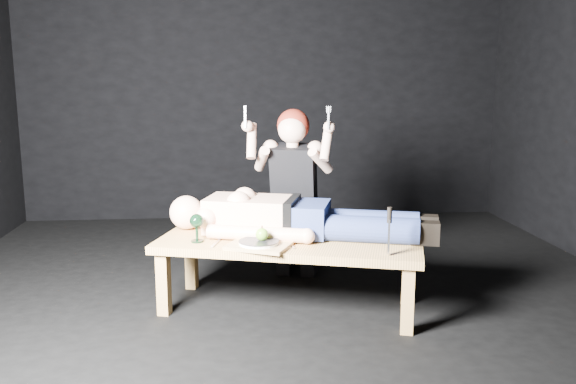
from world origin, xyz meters
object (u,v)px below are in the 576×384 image
object	(u,v)px
serving_tray	(259,246)
carving_knife	(389,231)
table	(289,275)
goblet	(197,228)
lying_man	(301,213)
kneeling_woman	(296,192)

from	to	relation	value
serving_tray	carving_knife	size ratio (longest dim) A/B	1.27
table	goblet	bearing A→B (deg)	-165.17
table	carving_knife	size ratio (longest dim) A/B	5.85
lying_man	carving_knife	bearing A→B (deg)	-32.06
goblet	lying_man	bearing A→B (deg)	9.45
serving_tray	carving_knife	distance (m)	0.78
kneeling_woman	table	bearing A→B (deg)	-83.06
goblet	table	bearing A→B (deg)	-1.40
table	serving_tray	size ratio (longest dim) A/B	4.60
serving_tray	carving_knife	xyz separation A→B (m)	(0.73, -0.23, 0.13)
serving_tray	goblet	bearing A→B (deg)	156.88
carving_knife	serving_tray	bearing A→B (deg)	178.89
goblet	carving_knife	bearing A→B (deg)	-19.35
serving_tray	goblet	world-z (taller)	goblet
lying_man	serving_tray	size ratio (longest dim) A/B	5.05
goblet	carving_knife	distance (m)	1.18
kneeling_woman	serving_tray	world-z (taller)	kneeling_woman
table	goblet	xyz separation A→B (m)	(-0.57, 0.01, 0.31)
kneeling_woman	carving_knife	xyz separation A→B (m)	(0.43, -1.01, -0.05)
serving_tray	table	bearing A→B (deg)	37.07
lying_man	serving_tray	distance (m)	0.42
kneeling_woman	goblet	xyz separation A→B (m)	(-0.68, -0.62, -0.10)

